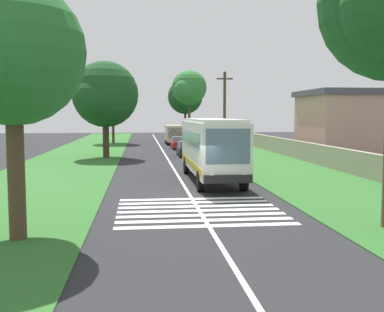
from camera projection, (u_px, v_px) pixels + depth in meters
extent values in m
plane|color=#262628|center=(191.00, 197.00, 22.60)|extent=(160.00, 160.00, 0.00)
cube|color=#2D6628|center=(67.00, 165.00, 36.55)|extent=(120.00, 8.00, 0.04)
cube|color=#2D6628|center=(270.00, 163.00, 38.34)|extent=(120.00, 8.00, 0.04)
cube|color=silver|center=(171.00, 164.00, 37.45)|extent=(110.00, 0.16, 0.01)
cube|color=silver|center=(211.00, 146.00, 27.98)|extent=(11.00, 2.50, 2.90)
cube|color=slate|center=(210.00, 137.00, 28.23)|extent=(9.68, 2.54, 0.85)
cube|color=slate|center=(228.00, 147.00, 22.55)|extent=(0.08, 2.20, 1.74)
cube|color=#B29E19|center=(211.00, 163.00, 28.07)|extent=(10.78, 2.53, 0.36)
cube|color=silver|center=(211.00, 120.00, 27.84)|extent=(10.56, 2.30, 0.18)
cube|color=black|center=(228.00, 179.00, 22.57)|extent=(0.16, 2.40, 0.40)
sphere|color=#F2EDCC|center=(212.00, 177.00, 22.53)|extent=(0.24, 0.24, 0.24)
sphere|color=#F2EDCC|center=(244.00, 176.00, 22.70)|extent=(0.24, 0.24, 0.24)
cylinder|color=black|center=(200.00, 181.00, 24.13)|extent=(1.10, 0.32, 1.10)
cylinder|color=black|center=(186.00, 166.00, 31.46)|extent=(1.10, 0.32, 1.10)
cylinder|color=black|center=(244.00, 180.00, 24.39)|extent=(1.10, 0.32, 1.10)
cylinder|color=black|center=(220.00, 165.00, 31.71)|extent=(1.10, 0.32, 1.10)
cube|color=silver|center=(209.00, 226.00, 16.75)|extent=(0.45, 6.80, 0.01)
cube|color=silver|center=(205.00, 220.00, 17.64)|extent=(0.45, 6.80, 0.01)
cube|color=silver|center=(202.00, 215.00, 18.53)|extent=(0.45, 6.80, 0.01)
cube|color=silver|center=(199.00, 210.00, 19.42)|extent=(0.45, 6.80, 0.01)
cube|color=silver|center=(197.00, 206.00, 20.32)|extent=(0.45, 6.80, 0.01)
cube|color=silver|center=(194.00, 202.00, 21.21)|extent=(0.45, 6.80, 0.01)
cube|color=silver|center=(192.00, 199.00, 22.10)|extent=(0.45, 6.80, 0.01)
cube|color=black|center=(187.00, 151.00, 44.65)|extent=(4.30, 1.75, 0.70)
cube|color=slate|center=(187.00, 144.00, 44.50)|extent=(2.00, 1.61, 0.55)
cylinder|color=black|center=(180.00, 154.00, 43.25)|extent=(0.64, 0.22, 0.64)
cylinder|color=black|center=(178.00, 152.00, 45.92)|extent=(0.64, 0.22, 0.64)
cylinder|color=black|center=(197.00, 154.00, 43.42)|extent=(0.64, 0.22, 0.64)
cylinder|color=black|center=(194.00, 152.00, 46.09)|extent=(0.64, 0.22, 0.64)
cube|color=#B21E1E|center=(179.00, 144.00, 54.02)|extent=(4.30, 1.75, 0.70)
cube|color=slate|center=(179.00, 139.00, 53.87)|extent=(2.00, 1.61, 0.55)
cylinder|color=black|center=(173.00, 147.00, 52.62)|extent=(0.64, 0.22, 0.64)
cylinder|color=black|center=(172.00, 145.00, 55.29)|extent=(0.64, 0.22, 0.64)
cylinder|color=black|center=(187.00, 147.00, 52.79)|extent=(0.64, 0.22, 0.64)
cylinder|color=black|center=(185.00, 145.00, 55.46)|extent=(0.64, 0.22, 0.64)
cube|color=#BFB299|center=(174.00, 133.00, 62.50)|extent=(6.00, 2.10, 2.10)
cube|color=slate|center=(173.00, 130.00, 62.66)|extent=(5.04, 2.13, 0.70)
cube|color=slate|center=(175.00, 132.00, 59.54)|extent=(0.06, 1.76, 1.18)
cylinder|color=black|center=(167.00, 142.00, 60.61)|extent=(0.76, 0.24, 0.76)
cylinder|color=black|center=(166.00, 141.00, 64.38)|extent=(0.76, 0.24, 0.76)
cylinder|color=black|center=(182.00, 142.00, 60.82)|extent=(0.76, 0.24, 0.76)
cylinder|color=black|center=(179.00, 140.00, 64.58)|extent=(0.76, 0.24, 0.76)
cylinder|color=#3D2D1E|center=(106.00, 135.00, 42.43)|extent=(0.58, 0.58, 4.13)
sphere|color=#19471E|center=(105.00, 94.00, 42.10)|extent=(5.98, 5.98, 5.98)
sphere|color=#19471E|center=(107.00, 100.00, 43.92)|extent=(3.72, 3.72, 3.72)
sphere|color=#19471E|center=(94.00, 99.00, 40.56)|extent=(3.40, 3.40, 3.40)
cylinder|color=#4C3826|center=(16.00, 167.00, 14.67)|extent=(0.54, 0.54, 4.62)
sphere|color=#286B2D|center=(12.00, 52.00, 14.36)|extent=(4.54, 4.54, 4.54)
sphere|color=#286B2D|center=(23.00, 68.00, 15.74)|extent=(3.25, 3.25, 3.25)
cylinder|color=#4C3826|center=(113.00, 124.00, 63.58)|extent=(0.37, 0.37, 5.27)
sphere|color=#19471E|center=(113.00, 92.00, 63.19)|extent=(6.14, 6.14, 6.14)
sphere|color=#19471E|center=(113.00, 96.00, 65.06)|extent=(4.50, 4.50, 4.50)
sphere|color=#19471E|center=(105.00, 95.00, 61.61)|extent=(3.59, 3.59, 3.59)
sphere|color=#1E5623|center=(374.00, 23.00, 17.39)|extent=(3.03, 3.03, 3.03)
cylinder|color=#4C3826|center=(189.00, 118.00, 74.06)|extent=(0.42, 0.42, 6.65)
sphere|color=#337A38|center=(189.00, 88.00, 73.63)|extent=(5.53, 5.53, 5.53)
sphere|color=#337A38|center=(188.00, 91.00, 75.31)|extent=(4.08, 4.08, 4.08)
sphere|color=#337A38|center=(185.00, 90.00, 72.21)|extent=(3.35, 3.35, 3.35)
cylinder|color=#3D2D1E|center=(185.00, 121.00, 85.97)|extent=(0.42, 0.42, 5.43)
sphere|color=#19471E|center=(185.00, 97.00, 85.57)|extent=(6.41, 6.41, 6.41)
sphere|color=#19471E|center=(184.00, 100.00, 87.52)|extent=(4.48, 4.48, 4.48)
sphere|color=#19471E|center=(181.00, 99.00, 83.92)|extent=(3.61, 3.61, 3.61)
cylinder|color=#473828|center=(225.00, 116.00, 40.22)|extent=(0.24, 0.24, 7.60)
cube|color=#3D3326|center=(225.00, 79.00, 39.94)|extent=(0.12, 1.40, 0.12)
cube|color=#9E937F|center=(291.00, 148.00, 43.59)|extent=(70.00, 0.40, 1.60)
cube|color=tan|center=(338.00, 125.00, 47.61)|extent=(8.85, 6.26, 5.87)
cube|color=#4C4C56|center=(339.00, 93.00, 47.32)|extent=(9.45, 6.86, 0.57)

